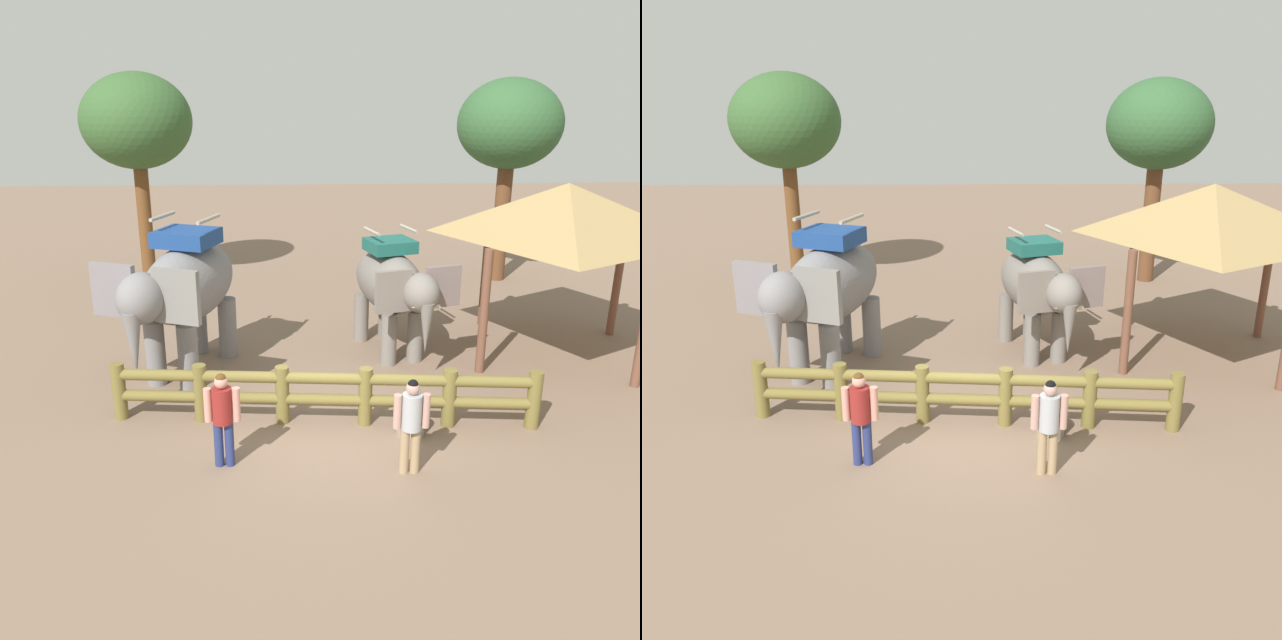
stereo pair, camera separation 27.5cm
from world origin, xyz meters
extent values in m
plane|color=#7D6450|center=(0.00, 0.00, 0.00)|extent=(60.00, 60.00, 0.00)
cylinder|color=olive|center=(-3.59, 0.63, 0.53)|extent=(0.24, 0.24, 1.05)
cylinder|color=olive|center=(-2.15, 0.50, 0.53)|extent=(0.24, 0.24, 1.05)
cylinder|color=olive|center=(-0.72, 0.37, 0.53)|extent=(0.24, 0.24, 1.05)
cylinder|color=olive|center=(0.72, 0.23, 0.53)|extent=(0.24, 0.24, 1.05)
cylinder|color=olive|center=(2.15, 0.10, 0.53)|extent=(0.24, 0.24, 1.05)
cylinder|color=olive|center=(3.59, -0.03, 0.53)|extent=(0.24, 0.24, 1.05)
cylinder|color=olive|center=(0.00, 0.30, 0.45)|extent=(7.20, 0.86, 0.20)
cylinder|color=olive|center=(0.00, 0.30, 0.85)|extent=(7.20, 0.86, 0.20)
cylinder|color=slate|center=(-2.55, 1.83, 0.65)|extent=(0.39, 0.39, 1.31)
cylinder|color=slate|center=(-3.22, 2.08, 0.65)|extent=(0.39, 0.39, 1.31)
cylinder|color=slate|center=(-1.93, 3.48, 0.65)|extent=(0.39, 0.39, 1.31)
cylinder|color=slate|center=(-2.60, 3.73, 0.65)|extent=(0.39, 0.39, 1.31)
ellipsoid|color=slate|center=(-2.57, 2.78, 1.88)|extent=(2.25, 3.21, 1.53)
ellipsoid|color=slate|center=(-3.18, 1.15, 2.07)|extent=(1.12, 1.21, 0.93)
cube|color=gray|center=(-2.54, 1.04, 2.12)|extent=(0.86, 0.43, 0.98)
cube|color=slate|center=(-3.73, 1.48, 2.12)|extent=(0.86, 0.43, 0.98)
cone|color=slate|center=(-3.30, 0.83, 1.32)|extent=(0.35, 0.35, 1.20)
cube|color=navy|center=(-2.57, 2.78, 2.79)|extent=(1.38, 1.31, 0.31)
cylinder|color=#A59E8C|center=(-2.11, 2.60, 3.19)|extent=(0.38, 0.85, 0.08)
cylinder|color=#A59E8C|center=(-3.04, 2.95, 3.19)|extent=(0.38, 0.85, 0.08)
cylinder|color=slate|center=(2.09, 3.02, 0.56)|extent=(0.34, 0.34, 1.12)
cylinder|color=slate|center=(1.50, 2.85, 0.56)|extent=(0.34, 0.34, 1.12)
cylinder|color=slate|center=(1.66, 4.47, 0.56)|extent=(0.34, 0.34, 1.12)
cylinder|color=slate|center=(1.07, 4.29, 0.56)|extent=(0.34, 0.34, 1.12)
ellipsoid|color=slate|center=(1.58, 3.66, 1.61)|extent=(1.79, 2.73, 1.30)
ellipsoid|color=slate|center=(2.00, 2.23, 1.77)|extent=(0.92, 1.01, 0.80)
cube|color=slate|center=(2.49, 2.48, 1.82)|extent=(0.75, 0.32, 0.84)
cube|color=slate|center=(1.45, 2.18, 1.82)|extent=(0.75, 0.32, 0.84)
cone|color=slate|center=(2.08, 1.95, 1.13)|extent=(0.30, 0.30, 1.02)
cone|color=beige|center=(2.20, 2.07, 1.54)|extent=(0.35, 0.19, 0.14)
cone|color=beige|center=(1.92, 1.99, 1.54)|extent=(0.35, 0.19, 0.14)
cube|color=#1C5E55|center=(1.58, 3.66, 2.39)|extent=(1.15, 1.07, 0.26)
cylinder|color=#A59E8C|center=(1.99, 3.78, 2.72)|extent=(0.28, 0.74, 0.07)
cylinder|color=#A59E8C|center=(1.17, 3.53, 2.72)|extent=(0.28, 0.74, 0.07)
cylinder|color=navy|center=(-1.53, -1.02, 0.37)|extent=(0.14, 0.14, 0.75)
cylinder|color=navy|center=(-1.69, -1.02, 0.37)|extent=(0.14, 0.14, 0.75)
cylinder|color=maroon|center=(-1.61, -1.02, 1.03)|extent=(0.30, 0.30, 0.57)
cylinder|color=tan|center=(-1.39, -1.02, 1.05)|extent=(0.12, 0.12, 0.54)
cylinder|color=tan|center=(-1.82, -1.02, 1.05)|extent=(0.12, 0.12, 0.54)
sphere|color=tan|center=(-1.61, -1.02, 1.42)|extent=(0.21, 0.21, 0.21)
sphere|color=#593819|center=(-1.61, -1.02, 1.48)|extent=(0.16, 0.16, 0.16)
cylinder|color=tan|center=(1.31, -1.35, 0.37)|extent=(0.14, 0.14, 0.74)
cylinder|color=tan|center=(1.15, -1.35, 0.37)|extent=(0.14, 0.14, 0.74)
cylinder|color=#ABAFB4|center=(1.23, -1.35, 1.03)|extent=(0.30, 0.30, 0.57)
cylinder|color=tan|center=(1.44, -1.34, 1.04)|extent=(0.12, 0.12, 0.54)
cylinder|color=tan|center=(1.01, -1.35, 1.04)|extent=(0.12, 0.12, 0.54)
sphere|color=tan|center=(1.23, -1.35, 1.41)|extent=(0.21, 0.21, 0.21)
sphere|color=black|center=(1.23, -1.35, 1.47)|extent=(0.16, 0.16, 0.16)
cylinder|color=brown|center=(7.03, 4.40, 1.30)|extent=(0.18, 0.18, 2.60)
cylinder|color=brown|center=(4.16, 5.23, 1.30)|extent=(0.18, 0.18, 2.60)
cylinder|color=brown|center=(3.33, 2.35, 1.30)|extent=(0.18, 0.18, 2.60)
pyramid|color=#A58752|center=(5.18, 3.38, 3.16)|extent=(5.00, 5.00, 1.12)
cylinder|color=brown|center=(-4.76, 9.24, 1.91)|extent=(0.40, 0.40, 3.83)
ellipsoid|color=#335A2B|center=(-4.76, 9.24, 4.67)|extent=(3.07, 3.07, 2.61)
cylinder|color=brown|center=(5.73, 9.26, 1.88)|extent=(0.46, 0.46, 3.76)
ellipsoid|color=#305B31|center=(5.73, 9.26, 4.57)|extent=(2.96, 2.96, 2.52)
cylinder|color=gray|center=(1.45, -0.16, 0.23)|extent=(0.49, 0.49, 0.45)
camera|label=1|loc=(-0.53, -10.16, 5.62)|focal=37.45mm
camera|label=2|loc=(-0.25, -10.17, 5.62)|focal=37.45mm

